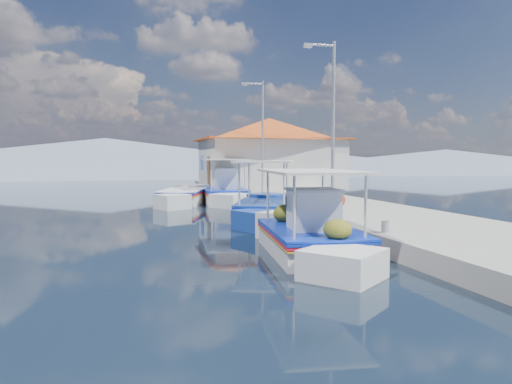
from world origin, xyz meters
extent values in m
plane|color=black|center=(0.00, 0.00, 0.00)|extent=(160.00, 160.00, 0.00)
cube|color=gray|center=(5.90, 6.00, 0.25)|extent=(5.00, 44.00, 0.50)
cylinder|color=#A5A8AD|center=(3.80, -3.00, 0.65)|extent=(0.20, 0.20, 0.30)
cylinder|color=#A5A8AD|center=(3.80, 2.00, 0.65)|extent=(0.20, 0.20, 0.30)
cylinder|color=#A5A8AD|center=(3.80, 8.00, 0.65)|extent=(0.20, 0.20, 0.30)
cylinder|color=#A5A8AD|center=(3.80, 14.00, 0.65)|extent=(0.20, 0.20, 0.30)
cube|color=white|center=(1.83, -2.79, 0.20)|extent=(2.44, 4.12, 0.86)
cube|color=white|center=(1.52, -0.23, 0.31)|extent=(2.00, 2.00, 0.95)
cube|color=white|center=(2.14, -5.28, 0.20)|extent=(1.95, 1.95, 0.81)
cube|color=#0D2DB5|center=(1.83, -2.79, 0.59)|extent=(2.51, 4.24, 0.05)
cube|color=red|center=(1.83, -2.79, 0.52)|extent=(2.51, 4.24, 0.05)
cube|color=gold|center=(1.83, -2.79, 0.46)|extent=(2.51, 4.24, 0.04)
cube|color=#0D2DB5|center=(1.83, -2.79, 0.66)|extent=(2.53, 4.21, 0.05)
cube|color=brown|center=(1.83, -2.79, 0.63)|extent=(2.27, 4.02, 0.05)
cube|color=white|center=(1.86, -3.06, 1.13)|extent=(1.22, 1.29, 0.99)
cube|color=silver|center=(1.86, -3.06, 1.64)|extent=(1.33, 1.40, 0.05)
cylinder|color=beige|center=(0.85, -1.26, 1.35)|extent=(0.06, 0.06, 1.44)
cylinder|color=beige|center=(2.42, -1.07, 1.35)|extent=(0.06, 0.06, 1.44)
cylinder|color=beige|center=(1.25, -4.52, 1.35)|extent=(0.06, 0.06, 1.44)
cylinder|color=beige|center=(2.82, -4.32, 1.35)|extent=(0.06, 0.06, 1.44)
cube|color=silver|center=(1.83, -2.79, 2.07)|extent=(2.54, 4.13, 0.06)
ellipsoid|color=#474612|center=(1.32, -1.59, 0.89)|extent=(0.68, 0.75, 0.51)
ellipsoid|color=#474612|center=(1.89, -1.06, 0.85)|extent=(0.58, 0.63, 0.43)
ellipsoid|color=#474612|center=(2.21, -4.38, 0.86)|extent=(0.61, 0.67, 0.46)
sphere|color=#FF3008|center=(2.66, -2.15, 1.31)|extent=(0.36, 0.36, 0.36)
cube|color=navy|center=(2.59, 3.75, 0.22)|extent=(3.15, 4.13, 0.94)
cube|color=navy|center=(1.71, 6.05, 0.34)|extent=(1.87, 1.87, 1.04)
cube|color=navy|center=(3.44, 1.53, 0.22)|extent=(1.82, 1.82, 0.89)
cube|color=#0D2DB5|center=(2.59, 3.75, 0.65)|extent=(3.25, 4.25, 0.06)
cube|color=red|center=(2.59, 3.75, 0.57)|extent=(3.25, 4.25, 0.05)
cube|color=gold|center=(2.59, 3.75, 0.50)|extent=(3.25, 4.25, 0.04)
cube|color=navy|center=(2.59, 3.75, 0.72)|extent=(3.25, 4.23, 0.05)
cube|color=brown|center=(2.59, 3.75, 0.69)|extent=(2.98, 4.00, 0.05)
cylinder|color=beige|center=(1.30, 4.91, 1.48)|extent=(0.07, 0.07, 1.58)
cylinder|color=beige|center=(2.77, 5.47, 1.48)|extent=(0.07, 0.07, 1.58)
cylinder|color=beige|center=(2.41, 2.03, 1.48)|extent=(0.07, 0.07, 1.58)
cylinder|color=beige|center=(3.88, 2.60, 1.48)|extent=(0.07, 0.07, 1.58)
cube|color=silver|center=(2.59, 3.75, 2.27)|extent=(3.25, 4.17, 0.07)
cube|color=white|center=(0.31, 11.16, 0.23)|extent=(2.93, 3.97, 0.99)
cube|color=white|center=(-0.46, 13.41, 0.35)|extent=(1.81, 1.81, 1.10)
cube|color=white|center=(1.06, 8.98, 0.23)|extent=(1.76, 1.76, 0.94)
cube|color=#0D2DB5|center=(0.31, 11.16, 0.69)|extent=(3.02, 4.09, 0.06)
cube|color=red|center=(0.31, 11.16, 0.61)|extent=(3.02, 4.09, 0.05)
cube|color=gold|center=(0.31, 11.16, 0.53)|extent=(3.02, 4.09, 0.04)
cube|color=white|center=(0.31, 11.16, 0.76)|extent=(3.02, 4.07, 0.05)
cube|color=brown|center=(0.31, 11.16, 0.73)|extent=(2.76, 3.86, 0.05)
cube|color=white|center=(2.65, 11.63, 0.22)|extent=(2.54, 4.29, 0.97)
cube|color=white|center=(2.38, 14.35, 0.35)|extent=(2.16, 2.16, 1.07)
cube|color=white|center=(2.92, 9.00, 0.22)|extent=(2.10, 2.10, 0.92)
cube|color=#0D2DB5|center=(2.65, 11.63, 0.67)|extent=(2.61, 4.42, 0.06)
cube|color=red|center=(2.65, 11.63, 0.59)|extent=(2.61, 4.42, 0.05)
cube|color=gold|center=(2.65, 11.63, 0.52)|extent=(2.61, 4.42, 0.04)
cube|color=#0D2DB5|center=(2.65, 11.63, 0.74)|extent=(2.63, 4.38, 0.05)
cube|color=brown|center=(2.65, 11.63, 0.71)|extent=(2.36, 4.19, 0.05)
cube|color=white|center=(2.68, 11.33, 1.27)|extent=(1.30, 1.43, 1.12)
cube|color=silver|center=(2.68, 11.33, 1.85)|extent=(1.42, 1.55, 0.06)
cylinder|color=beige|center=(1.63, 13.26, 1.53)|extent=(0.07, 0.07, 1.63)
cylinder|color=beige|center=(3.33, 13.43, 1.53)|extent=(0.07, 0.07, 1.63)
cylinder|color=beige|center=(1.97, 9.83, 1.53)|extent=(0.07, 0.07, 1.63)
cylinder|color=beige|center=(3.67, 10.01, 1.53)|extent=(0.07, 0.07, 1.63)
cube|color=silver|center=(2.65, 11.63, 2.34)|extent=(2.64, 4.30, 0.07)
cube|color=silver|center=(6.20, 15.00, 2.00)|extent=(8.00, 6.00, 3.00)
cube|color=#B74119|center=(6.20, 15.00, 3.55)|extent=(8.64, 6.48, 0.10)
pyramid|color=#B74119|center=(6.20, 15.00, 4.20)|extent=(10.49, 10.49, 1.40)
cube|color=brown|center=(2.22, 14.00, 1.50)|extent=(0.06, 1.00, 2.00)
cube|color=#0D2DB5|center=(2.22, 16.50, 2.10)|extent=(0.06, 1.20, 0.90)
cylinder|color=#A5A8AD|center=(4.60, 2.00, 3.50)|extent=(0.12, 0.12, 6.00)
cylinder|color=#A5A8AD|center=(4.10, 2.00, 6.35)|extent=(1.00, 0.08, 0.08)
cube|color=#A5A8AD|center=(3.60, 2.00, 6.30)|extent=(0.30, 0.14, 0.14)
cylinder|color=#A5A8AD|center=(4.60, 11.00, 3.50)|extent=(0.12, 0.12, 6.00)
cylinder|color=#A5A8AD|center=(4.10, 11.00, 6.35)|extent=(1.00, 0.08, 0.08)
cube|color=#A5A8AD|center=(3.60, 11.00, 6.30)|extent=(0.30, 0.14, 0.14)
cone|color=slate|center=(-5.00, 56.00, 2.45)|extent=(96.00, 96.00, 5.50)
cone|color=slate|center=(25.00, 56.00, 1.60)|extent=(76.80, 76.80, 3.80)
cone|color=slate|center=(50.00, 56.00, 1.80)|extent=(89.60, 89.60, 4.20)
camera|label=1|loc=(-2.63, -13.89, 2.40)|focal=33.79mm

